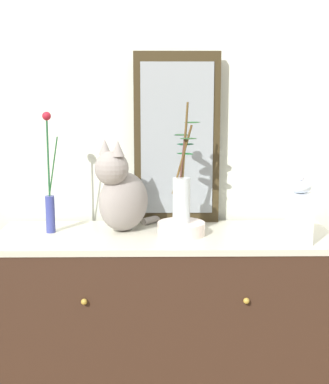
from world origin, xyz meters
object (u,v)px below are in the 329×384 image
Objects in this scene: vase_glass_clear at (182,191)px; candle_pillar at (304,219)px; vase_slim_green at (50,196)px; mirror_leaning at (177,139)px; sideboard at (165,335)px; bowl_porcelain at (181,229)px; cat_sitting at (121,194)px; jar_lidded_porcelain at (299,213)px.

candle_pillar is at bearing 4.19° from vase_glass_clear.
candle_pillar is at bearing -0.26° from vase_slim_green.
mirror_leaning is 1.54× the size of vase_glass_clear.
bowl_porcelain reaches higher than sideboard.
cat_sitting is 0.74m from jar_lidded_porcelain.
candle_pillar is (0.52, 0.04, 0.03)m from bowl_porcelain.
bowl_porcelain is 0.52m from candle_pillar.
cat_sitting is 3.22× the size of candle_pillar.
sideboard is 2.85× the size of vase_glass_clear.
candle_pillar is (0.77, -0.02, -0.11)m from cat_sitting.
vase_slim_green is at bearing 175.62° from sideboard.
cat_sitting reaches higher than bowl_porcelain.
bowl_porcelain is 0.49m from jar_lidded_porcelain.
cat_sitting is at bearing 163.41° from sideboard.
mirror_leaning reaches higher than vase_glass_clear.
bowl_porcelain is 1.63× the size of candle_pillar.
jar_lidded_porcelain reaches higher than bowl_porcelain.
candle_pillar reaches higher than bowl_porcelain.
sideboard is at bearing -176.91° from candle_pillar.
jar_lidded_porcelain is at bearing -15.36° from cat_sitting.
jar_lidded_porcelain is 2.24× the size of candle_pillar.
candle_pillar is (0.59, 0.03, 0.51)m from sideboard.
vase_glass_clear is at bearing -86.45° from mirror_leaning.
candle_pillar is at bearing 3.09° from sideboard.
vase_slim_green reaches higher than sideboard.
jar_lidded_porcelain is 0.20m from candle_pillar.
mirror_leaning is (0.06, 0.22, 0.84)m from sideboard.
candle_pillar is at bearing -19.11° from mirror_leaning.
cat_sitting is 1.44× the size of jar_lidded_porcelain.
vase_glass_clear reaches higher than vase_slim_green.
vase_glass_clear reaches higher than cat_sitting.
mirror_leaning is 1.50× the size of vase_slim_green.
vase_slim_green is at bearing 175.55° from vase_glass_clear.
mirror_leaning is at bearing 160.89° from candle_pillar.
bowl_porcelain is at bearing -175.25° from candle_pillar.
sideboard is at bearing 170.68° from bowl_porcelain.
vase_glass_clear is at bearing -4.92° from sideboard.
sideboard is at bearing -4.38° from vase_slim_green.
vase_glass_clear is (0.55, -0.04, 0.03)m from vase_slim_green.
jar_lidded_porcelain is at bearing -14.94° from sideboard.
vase_slim_green reaches higher than jar_lidded_porcelain.
sideboard is 0.78m from vase_slim_green.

